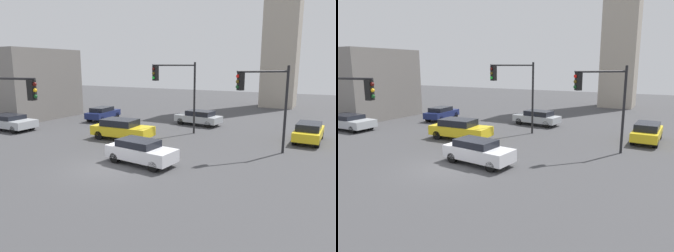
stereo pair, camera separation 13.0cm
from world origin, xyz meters
The scene contains 11 objects.
ground_plane centered at (0.00, 0.00, 0.00)m, with size 105.63×105.63×0.00m, color #424244.
traffic_light_0 centered at (-4.91, -2.56, 3.62)m, with size 4.34×0.98×5.04m.
traffic_light_1 centered at (6.53, 6.33, 3.80)m, with size 2.52×2.69×5.41m.
traffic_light_2 centered at (-0.17, 8.14, 4.10)m, with size 1.44×4.41×5.66m.
car_0 centered at (-3.49, 5.66, 0.79)m, with size 4.65×2.19×1.50m.
car_1 centered at (-0.69, 13.59, 0.71)m, with size 4.36×2.25×1.34m.
car_2 centered at (-10.15, 11.37, 0.72)m, with size 2.08×4.06×1.34m.
car_3 centered at (-14.06, 3.86, 0.70)m, with size 4.76×2.20×1.29m.
car_4 centered at (8.77, 11.39, 0.75)m, with size 1.85×4.30×1.42m.
car_5 centered at (1.00, 1.40, 0.73)m, with size 4.14×2.00×1.37m.
building_flank centered at (-20.54, 9.32, 3.52)m, with size 11.50×8.25×7.04m, color gray.
Camera 1 is at (10.23, -12.36, 5.37)m, focal length 32.96 mm.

